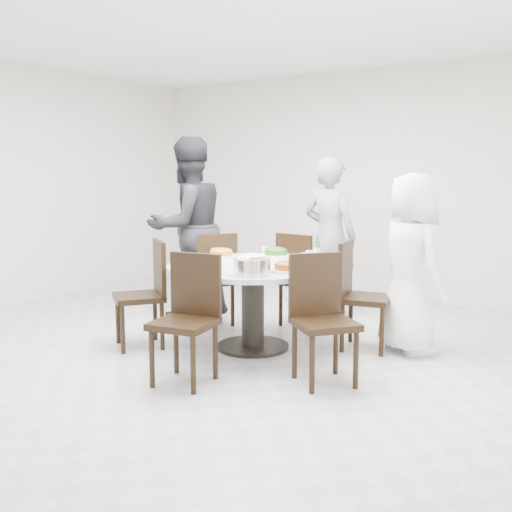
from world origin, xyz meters
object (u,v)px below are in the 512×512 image
Objects in this scene: chair_sw at (139,294)px; rice_bowl at (252,267)px; chair_nw at (210,279)px; dining_table at (253,307)px; chair_n at (304,279)px; diner_right at (411,264)px; beverage_bottle at (317,248)px; chair_se at (325,321)px; diner_left at (188,227)px; chair_ne at (366,296)px; soup_bowl at (193,263)px; chair_s at (184,321)px; diner_middle at (330,237)px.

chair_sw is 3.22× the size of rice_bowl.
chair_nw reaches higher than rice_bowl.
dining_table is 1.58× the size of chair_n.
diner_right is 0.85m from beverage_bottle.
chair_nw is at bearing 101.96° from chair_se.
diner_left is at bearing 102.61° from chair_se.
chair_n is 3.22× the size of rice_bowl.
diner_right reaches higher than rice_bowl.
chair_ne reaches higher than soup_bowl.
chair_n is 0.96m from chair_nw.
chair_sw is at bearing 26.25° from chair_nw.
chair_nw reaches higher than dining_table.
chair_sw is at bearing -138.34° from beverage_bottle.
diner_left is at bearing 74.26° from chair_ne.
chair_s is 3.91× the size of soup_bowl.
chair_nw is 0.70m from diner_left.
diner_left is (-1.29, 0.64, 0.59)m from dining_table.
diner_middle reaches higher than chair_nw.
diner_right is (0.34, 0.15, 0.30)m from chair_ne.
soup_bowl is at bearing 86.43° from diner_middle.
diner_right reaches higher than soup_bowl.
chair_ne reaches higher than dining_table.
chair_s is at bearing 60.21° from chair_nw.
chair_nw and chair_s have the same top height.
dining_table is 1.58× the size of chair_s.
diner_middle is at bearing 28.65° from chair_ne.
rice_bowl is (1.11, -0.87, 0.34)m from chair_nw.
diner_middle is (-0.12, 2.53, 0.38)m from chair_s.
chair_n is 1.00× the size of chair_se.
rice_bowl is (0.28, -0.43, 0.44)m from dining_table.
dining_table is 0.94m from chair_nw.
diner_left reaches higher than beverage_bottle.
diner_left is at bearing 146.27° from chair_sw.
chair_ne is at bearing 121.29° from chair_nw.
chair_nw and chair_sw have the same top height.
chair_n is 0.55× the size of diner_middle.
chair_sw is (-0.86, -0.53, 0.10)m from dining_table.
chair_n is 0.61× the size of diner_right.
diner_right is at bearing 150.52° from diner_middle.
chair_n is at bearing 51.11° from chair_ne.
chair_se is 3.91× the size of soup_bowl.
chair_nw is at bearing 80.26° from chair_ne.
chair_ne and chair_se have the same top height.
chair_se is 2.21m from diner_middle.
chair_n is 0.49× the size of diner_left.
chair_nw and chair_se have the same top height.
diner_middle reaches higher than chair_sw.
chair_ne is 0.95m from chair_n.
dining_table is 0.88× the size of diner_middle.
diner_middle is at bearing 110.67° from beverage_bottle.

